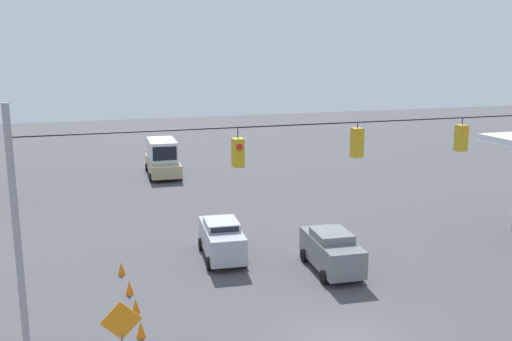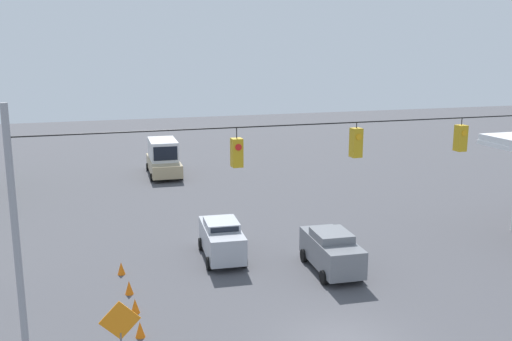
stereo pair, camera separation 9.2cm
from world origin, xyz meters
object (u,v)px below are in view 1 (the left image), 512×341
(sedan_silver_withflow_mid, at_px, (222,239))
(traffic_cone_nearest, at_px, (141,330))
(sedan_grey_crossing_near, at_px, (331,250))
(traffic_cone_second, at_px, (136,306))
(work_zone_sign, at_px, (121,327))
(overhead_signal_span, at_px, (355,200))
(box_truck_tan_withflow_deep, at_px, (163,158))
(traffic_cone_third, at_px, (129,288))
(traffic_cone_fourth, at_px, (121,268))

(sedan_silver_withflow_mid, bearing_deg, traffic_cone_nearest, 54.94)
(sedan_grey_crossing_near, xyz_separation_m, traffic_cone_second, (9.31, 1.66, -0.71))
(work_zone_sign, bearing_deg, traffic_cone_second, -100.29)
(overhead_signal_span, height_order, box_truck_tan_withflow_deep, overhead_signal_span)
(traffic_cone_third, bearing_deg, traffic_cone_nearest, 90.20)
(sedan_silver_withflow_mid, height_order, work_zone_sign, work_zone_sign)
(traffic_cone_nearest, xyz_separation_m, traffic_cone_second, (-0.04, -2.03, 0.00))
(traffic_cone_nearest, height_order, work_zone_sign, work_zone_sign)
(traffic_cone_nearest, bearing_deg, box_truck_tan_withflow_deep, -100.57)
(sedan_silver_withflow_mid, bearing_deg, traffic_cone_third, 31.64)
(traffic_cone_fourth, bearing_deg, traffic_cone_third, 93.27)
(box_truck_tan_withflow_deep, relative_size, traffic_cone_second, 11.04)
(overhead_signal_span, xyz_separation_m, traffic_cone_fourth, (6.97, -9.43, -5.11))
(sedan_silver_withflow_mid, xyz_separation_m, box_truck_tan_withflow_deep, (-0.25, -20.45, 0.41))
(sedan_grey_crossing_near, bearing_deg, traffic_cone_nearest, 21.53)
(sedan_grey_crossing_near, height_order, traffic_cone_third, sedan_grey_crossing_near)
(traffic_cone_third, bearing_deg, overhead_signal_span, 133.99)
(sedan_silver_withflow_mid, xyz_separation_m, traffic_cone_second, (4.81, 4.89, -0.72))
(box_truck_tan_withflow_deep, height_order, traffic_cone_third, box_truck_tan_withflow_deep)
(overhead_signal_span, distance_m, work_zone_sign, 8.42)
(overhead_signal_span, xyz_separation_m, work_zone_sign, (7.69, -0.22, -3.43))
(sedan_grey_crossing_near, distance_m, traffic_cone_second, 9.48)
(traffic_cone_second, bearing_deg, traffic_cone_nearest, 88.90)
(traffic_cone_third, bearing_deg, traffic_cone_fourth, -86.73)
(overhead_signal_span, height_order, sedan_grey_crossing_near, overhead_signal_span)
(traffic_cone_nearest, xyz_separation_m, work_zone_sign, (0.86, 2.95, 1.68))
(overhead_signal_span, xyz_separation_m, traffic_cone_nearest, (6.82, -3.16, -5.11))
(sedan_grey_crossing_near, bearing_deg, sedan_silver_withflow_mid, -35.67)
(sedan_silver_withflow_mid, relative_size, work_zone_sign, 1.59)
(traffic_cone_second, xyz_separation_m, traffic_cone_third, (0.05, -1.89, 0.00))
(box_truck_tan_withflow_deep, bearing_deg, sedan_grey_crossing_near, 100.17)
(box_truck_tan_withflow_deep, bearing_deg, overhead_signal_span, 93.22)
(sedan_grey_crossing_near, bearing_deg, overhead_signal_span, 69.76)
(overhead_signal_span, relative_size, box_truck_tan_withflow_deep, 3.12)
(sedan_silver_withflow_mid, xyz_separation_m, sedan_grey_crossing_near, (-4.50, 3.23, -0.01))
(traffic_cone_fourth, bearing_deg, traffic_cone_second, 92.53)
(box_truck_tan_withflow_deep, bearing_deg, work_zone_sign, 78.86)
(box_truck_tan_withflow_deep, xyz_separation_m, traffic_cone_second, (5.07, 25.33, -1.14))
(overhead_signal_span, height_order, traffic_cone_nearest, overhead_signal_span)
(sedan_silver_withflow_mid, relative_size, traffic_cone_second, 7.46)
(traffic_cone_third, distance_m, traffic_cone_fourth, 2.35)
(traffic_cone_third, distance_m, work_zone_sign, 7.12)
(box_truck_tan_withflow_deep, bearing_deg, traffic_cone_third, 77.69)
(traffic_cone_second, bearing_deg, traffic_cone_fourth, -87.47)
(sedan_grey_crossing_near, distance_m, traffic_cone_fourth, 9.87)
(traffic_cone_nearest, xyz_separation_m, traffic_cone_third, (0.01, -3.92, 0.00))
(sedan_silver_withflow_mid, bearing_deg, traffic_cone_second, 45.42)
(traffic_cone_second, bearing_deg, box_truck_tan_withflow_deep, -101.31)
(sedan_silver_withflow_mid, relative_size, sedan_grey_crossing_near, 1.01)
(box_truck_tan_withflow_deep, distance_m, sedan_grey_crossing_near, 24.05)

